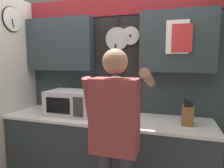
{
  "coord_description": "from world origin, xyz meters",
  "views": [
    {
      "loc": [
        0.72,
        -2.1,
        1.57
      ],
      "look_at": [
        0.01,
        0.2,
        1.27
      ],
      "focal_mm": 32.0,
      "sensor_mm": 36.0,
      "label": 1
    }
  ],
  "objects_px": {
    "microwave": "(71,102)",
    "utensil_crock": "(103,109)",
    "person": "(115,131)",
    "knife_block": "(188,115)"
  },
  "relations": [
    {
      "from": "microwave",
      "to": "utensil_crock",
      "type": "bearing_deg",
      "value": 0.19
    },
    {
      "from": "person",
      "to": "knife_block",
      "type": "bearing_deg",
      "value": 43.8
    },
    {
      "from": "microwave",
      "to": "utensil_crock",
      "type": "relative_size",
      "value": 1.53
    },
    {
      "from": "microwave",
      "to": "knife_block",
      "type": "xyz_separation_m",
      "value": [
        1.31,
        0.0,
        -0.05
      ]
    },
    {
      "from": "microwave",
      "to": "utensil_crock",
      "type": "height_order",
      "value": "utensil_crock"
    },
    {
      "from": "knife_block",
      "to": "utensil_crock",
      "type": "relative_size",
      "value": 0.78
    },
    {
      "from": "microwave",
      "to": "knife_block",
      "type": "relative_size",
      "value": 1.96
    },
    {
      "from": "utensil_crock",
      "to": "microwave",
      "type": "bearing_deg",
      "value": -179.81
    },
    {
      "from": "microwave",
      "to": "person",
      "type": "relative_size",
      "value": 0.33
    },
    {
      "from": "microwave",
      "to": "person",
      "type": "distance_m",
      "value": 0.92
    }
  ]
}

